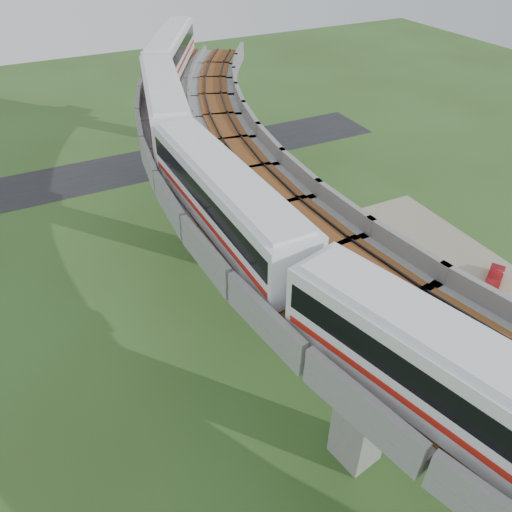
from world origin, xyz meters
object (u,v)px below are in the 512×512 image
at_px(car_dark, 333,224).
at_px(metro_train, 223,141).
at_px(car_white, 451,336).
at_px(car_red, 495,277).

bearing_deg(car_dark, metro_train, 82.63).
relative_size(car_white, car_red, 1.17).
xyz_separation_m(metro_train, car_red, (19.19, -8.95, -11.75)).
distance_m(metro_train, car_red, 24.22).
distance_m(metro_train, car_white, 20.34).
height_order(car_white, car_red, car_white).
bearing_deg(car_dark, car_white, 155.67).
bearing_deg(metro_train, car_white, -47.73).
distance_m(car_red, car_dark, 14.13).
bearing_deg(car_white, metro_train, 108.87).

